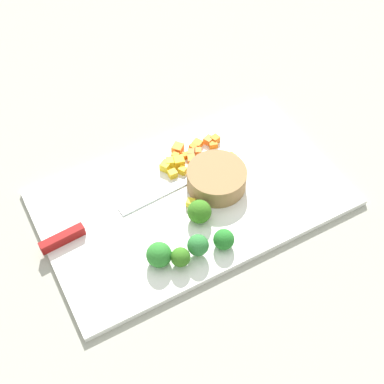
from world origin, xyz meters
The scene contains 27 objects.
ground_plane centered at (0.00, 0.00, 0.00)m, with size 4.00×4.00×0.00m, color gray.
cutting_board centered at (0.00, 0.00, 0.01)m, with size 0.54×0.32×0.01m, color white.
prep_bowl centered at (-0.05, 0.00, 0.03)m, with size 0.11×0.11×0.04m, color olive.
chef_knife centered at (0.19, -0.02, 0.02)m, with size 0.29×0.04×0.02m.
carrot_dice_0 centered at (-0.04, -0.07, 0.02)m, with size 0.02×0.01×0.01m, color orange.
carrot_dice_1 centered at (-0.03, -0.09, 0.02)m, with size 0.01×0.01×0.01m, color orange.
carrot_dice_2 centered at (-0.06, -0.10, 0.02)m, with size 0.01×0.01×0.01m, color orange.
carrot_dice_3 centered at (-0.02, -0.10, 0.02)m, with size 0.01×0.01×0.01m, color orange.
carrot_dice_4 centered at (-0.09, -0.09, 0.02)m, with size 0.01×0.02×0.01m, color orange.
carrot_dice_5 centered at (-0.09, -0.10, 0.02)m, with size 0.01×0.02×0.01m, color orange.
carrot_dice_6 centered at (-0.07, -0.10, 0.02)m, with size 0.02×0.02×0.01m, color orange.
carrot_dice_7 centered at (-0.05, -0.09, 0.02)m, with size 0.01×0.01×0.01m, color orange.
carrot_dice_8 centered at (-0.03, -0.11, 0.02)m, with size 0.02×0.02×0.01m, color orange.
carrot_dice_9 centered at (-0.11, -0.04, 0.02)m, with size 0.01×0.02×0.01m, color orange.
carrot_dice_10 centered at (-0.11, -0.10, 0.02)m, with size 0.02×0.01×0.01m, color orange.
carrot_dice_11 centered at (-0.06, -0.09, 0.02)m, with size 0.01×0.01×0.01m, color orange.
pepper_dice_0 centered at (-0.01, -0.08, 0.02)m, with size 0.02×0.02×0.02m, color yellow.
pepper_dice_1 centered at (0.01, -0.08, 0.02)m, with size 0.02×0.02×0.02m, color yellow.
pepper_dice_2 centered at (-0.01, -0.06, 0.02)m, with size 0.01×0.01×0.01m, color yellow.
pepper_dice_3 centered at (0.00, -0.08, 0.02)m, with size 0.02×0.02×0.02m, color yellow.
pepper_dice_4 centered at (0.01, -0.06, 0.02)m, with size 0.01×0.01×0.01m, color yellow.
pepper_dice_5 centered at (0.01, 0.02, 0.02)m, with size 0.01×0.01×0.01m, color yellow.
broccoli_floret_0 centered at (0.01, 0.12, 0.03)m, with size 0.04×0.04×0.04m.
broccoli_floret_1 centered at (0.01, 0.05, 0.03)m, with size 0.04×0.04×0.04m.
broccoli_floret_2 centered at (0.09, 0.12, 0.03)m, with size 0.03×0.03×0.04m.
broccoli_floret_3 centered at (0.05, 0.11, 0.04)m, with size 0.04×0.04×0.04m.
broccoli_floret_4 centered at (0.11, 0.10, 0.03)m, with size 0.04×0.04×0.04m.
Camera 1 is at (0.28, 0.51, 0.74)m, focal length 48.06 mm.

